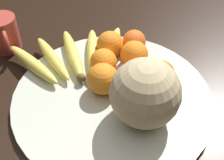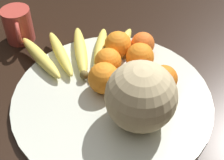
{
  "view_description": "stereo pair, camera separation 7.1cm",
  "coord_description": "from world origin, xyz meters",
  "views": [
    {
      "loc": [
        0.49,
        -0.14,
        1.3
      ],
      "look_at": [
        -0.0,
        -0.05,
        0.8
      ],
      "focal_mm": 50.0,
      "sensor_mm": 36.0,
      "label": 1
    },
    {
      "loc": [
        0.5,
        -0.07,
        1.3
      ],
      "look_at": [
        -0.0,
        -0.05,
        0.8
      ],
      "focal_mm": 50.0,
      "sensor_mm": 36.0,
      "label": 2
    }
  ],
  "objects": [
    {
      "name": "produce_tag",
      "position": [
        -0.09,
        -0.01,
        0.75
      ],
      "size": [
        0.1,
        0.06,
        0.0
      ],
      "rotation": [
        0.0,
        0.0,
        0.31
      ],
      "color": "white",
      "rests_on": "fruit_bowl"
    },
    {
      "name": "orange_front_right",
      "position": [
        -0.02,
        -0.07,
        0.79
      ],
      "size": [
        0.08,
        0.08,
        0.08
      ],
      "color": "orange",
      "rests_on": "fruit_bowl"
    },
    {
      "name": "fruit_bowl",
      "position": [
        -0.0,
        -0.05,
        0.74
      ],
      "size": [
        0.48,
        0.48,
        0.02
      ],
      "color": "beige",
      "rests_on": "kitchen_table"
    },
    {
      "name": "orange_front_left",
      "position": [
        -0.1,
        0.03,
        0.78
      ],
      "size": [
        0.07,
        0.07,
        0.07
      ],
      "color": "orange",
      "rests_on": "fruit_bowl"
    },
    {
      "name": "orange_back_right",
      "position": [
        -0.03,
        0.02,
        0.78
      ],
      "size": [
        0.07,
        0.07,
        0.07
      ],
      "color": "orange",
      "rests_on": "fruit_bowl"
    },
    {
      "name": "orange_top_small",
      "position": [
        -0.16,
        0.04,
        0.78
      ],
      "size": [
        0.06,
        0.06,
        0.06
      ],
      "color": "orange",
      "rests_on": "fruit_bowl"
    },
    {
      "name": "melon",
      "position": [
        0.07,
        0.01,
        0.82
      ],
      "size": [
        0.15,
        0.15,
        0.15
      ],
      "color": "#C6B284",
      "rests_on": "fruit_bowl"
    },
    {
      "name": "kitchen_table",
      "position": [
        0.0,
        0.0,
        0.65
      ],
      "size": [
        1.33,
        1.19,
        0.73
      ],
      "color": "black",
      "rests_on": "ground_plane"
    },
    {
      "name": "ceramic_mug",
      "position": [
        -0.25,
        -0.31,
        0.78
      ],
      "size": [
        0.12,
        0.08,
        0.1
      ],
      "rotation": [
        0.0,
        0.0,
        0.23
      ],
      "color": "#B74238",
      "rests_on": "kitchen_table"
    },
    {
      "name": "orange_side_extra",
      "position": [
        -0.15,
        -0.03,
        0.78
      ],
      "size": [
        0.07,
        0.07,
        0.07
      ],
      "color": "orange",
      "rests_on": "fruit_bowl"
    },
    {
      "name": "orange_back_left",
      "position": [
        -0.09,
        -0.05,
        0.78
      ],
      "size": [
        0.07,
        0.07,
        0.07
      ],
      "color": "orange",
      "rests_on": "fruit_bowl"
    },
    {
      "name": "orange_mid_center",
      "position": [
        -0.02,
        0.08,
        0.78
      ],
      "size": [
        0.07,
        0.07,
        0.07
      ],
      "color": "orange",
      "rests_on": "fruit_bowl"
    },
    {
      "name": "banana_bunch",
      "position": [
        -0.15,
        -0.13,
        0.76
      ],
      "size": [
        0.22,
        0.33,
        0.03
      ],
      "rotation": [
        0.0,
        0.0,
        3.27
      ],
      "color": "brown",
      "rests_on": "fruit_bowl"
    }
  ]
}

